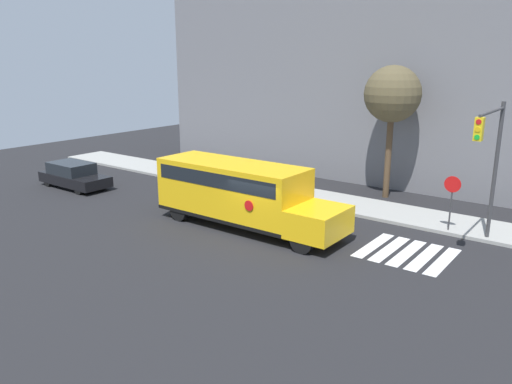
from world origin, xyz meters
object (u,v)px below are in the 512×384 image
object	(u,v)px
school_bus	(239,191)
traffic_light	(491,155)
stop_sign	(452,196)
tree_near_sidewalk	(392,95)
parked_car	(74,175)

from	to	relation	value
school_bus	traffic_light	size ratio (longest dim) A/B	1.57
stop_sign	tree_near_sidewalk	distance (m)	7.13
stop_sign	tree_near_sidewalk	world-z (taller)	tree_near_sidewalk
parked_car	tree_near_sidewalk	xyz separation A→B (m)	(15.58, 9.03, 4.80)
traffic_light	tree_near_sidewalk	world-z (taller)	tree_near_sidewalk
school_bus	stop_sign	world-z (taller)	school_bus
school_bus	stop_sign	xyz separation A→B (m)	(7.88, 4.70, 0.05)
parked_car	tree_near_sidewalk	bearing A→B (deg)	30.11
traffic_light	stop_sign	bearing A→B (deg)	145.81
school_bus	stop_sign	size ratio (longest dim) A/B	3.53
stop_sign	traffic_light	distance (m)	2.85
stop_sign	traffic_light	bearing A→B (deg)	-34.19
traffic_light	tree_near_sidewalk	size ratio (longest dim) A/B	0.81
traffic_light	tree_near_sidewalk	bearing A→B (deg)	140.57
school_bus	tree_near_sidewalk	distance (m)	10.05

